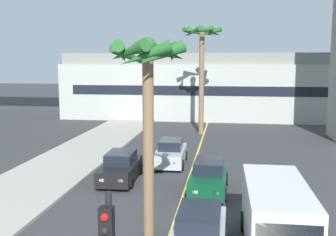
{
  "coord_description": "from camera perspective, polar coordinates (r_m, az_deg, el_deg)",
  "views": [
    {
      "loc": [
        2.0,
        0.41,
        6.41
      ],
      "look_at": [
        0.0,
        14.0,
        4.48
      ],
      "focal_mm": 43.28,
      "sensor_mm": 36.0,
      "label": 1
    }
  ],
  "objects": [
    {
      "name": "lane_stripe_center",
      "position": [
        24.53,
        3.43,
        -7.14
      ],
      "size": [
        0.14,
        56.0,
        0.01
      ],
      "primitive_type": "cube",
      "color": "#DBCC4C",
      "rests_on": "ground"
    },
    {
      "name": "pier_building_backdrop",
      "position": [
        46.31,
        5.9,
        4.47
      ],
      "size": [
        32.68,
        8.04,
        7.27
      ],
      "color": "#ADB2A8",
      "rests_on": "ground"
    },
    {
      "name": "car_queue_front",
      "position": [
        14.0,
        4.39,
        -16.0
      ],
      "size": [
        1.87,
        4.12,
        1.56
      ],
      "color": "#B7BABF",
      "rests_on": "ground"
    },
    {
      "name": "car_queue_second",
      "position": [
        20.26,
        5.75,
        -8.33
      ],
      "size": [
        1.9,
        4.13,
        1.56
      ],
      "color": "#0C4728",
      "rests_on": "ground"
    },
    {
      "name": "car_queue_third",
      "position": [
        25.3,
        0.4,
        -4.98
      ],
      "size": [
        1.91,
        4.14,
        1.56
      ],
      "color": "#B7BABF",
      "rests_on": "ground"
    },
    {
      "name": "car_queue_fourth",
      "position": [
        22.09,
        -6.71,
        -6.96
      ],
      "size": [
        1.95,
        4.16,
        1.56
      ],
      "color": "black",
      "rests_on": "ground"
    },
    {
      "name": "delivery_van",
      "position": [
        14.37,
        15.0,
        -13.16
      ],
      "size": [
        2.2,
        5.27,
        2.36
      ],
      "color": "silver",
      "rests_on": "ground"
    },
    {
      "name": "palm_tree_near_median",
      "position": [
        35.69,
        4.76,
        9.63
      ],
      "size": [
        3.54,
        3.52,
        9.41
      ],
      "color": "brown",
      "rests_on": "ground"
    },
    {
      "name": "palm_tree_mid_median",
      "position": [
        14.01,
        -2.82,
        5.56
      ],
      "size": [
        2.84,
        2.87,
        7.22
      ],
      "color": "brown",
      "rests_on": "ground"
    }
  ]
}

